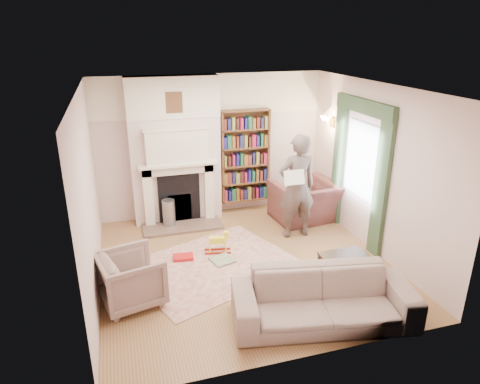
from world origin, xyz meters
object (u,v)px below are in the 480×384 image
object	(u,v)px
coffee_table	(344,269)
bookcase	(245,156)
armchair_left	(131,279)
rocking_horse	(218,242)
sofa	(324,299)
armchair_reading	(304,201)
paraffin_heater	(169,214)
man_reading	(297,187)

from	to	relation	value
coffee_table	bookcase	bearing A→B (deg)	100.48
bookcase	armchair_left	xyz separation A→B (m)	(-2.45, -2.70, -0.80)
rocking_horse	bookcase	bearing A→B (deg)	70.56
coffee_table	rocking_horse	size ratio (longest dim) A/B	1.57
bookcase	sofa	distance (m)	3.91
armchair_reading	rocking_horse	xyz separation A→B (m)	(-1.98, -0.85, -0.19)
armchair_reading	armchair_left	bearing A→B (deg)	22.80
armchair_reading	paraffin_heater	world-z (taller)	armchair_reading
bookcase	armchair_left	bearing A→B (deg)	-132.18
sofa	paraffin_heater	xyz separation A→B (m)	(-1.53, 3.43, -0.06)
armchair_left	coffee_table	size ratio (longest dim) A/B	1.17
armchair_left	rocking_horse	size ratio (longest dim) A/B	1.84
bookcase	armchair_reading	distance (m)	1.50
bookcase	coffee_table	bearing A→B (deg)	-78.64
sofa	coffee_table	distance (m)	1.05
bookcase	coffee_table	size ratio (longest dim) A/B	2.64
coffee_table	paraffin_heater	world-z (taller)	paraffin_heater
armchair_reading	armchair_left	xyz separation A→B (m)	(-3.44, -1.89, -0.02)
rocking_horse	coffee_table	bearing A→B (deg)	-30.24
armchair_left	man_reading	distance (m)	3.30
armchair_reading	coffee_table	xyz separation A→B (m)	(-0.37, -2.27, -0.16)
sofa	man_reading	world-z (taller)	man_reading
bookcase	armchair_reading	xyz separation A→B (m)	(0.99, -0.81, -0.79)
sofa	man_reading	distance (m)	2.57
bookcase	sofa	world-z (taller)	bookcase
coffee_table	man_reading	bearing A→B (deg)	91.75
coffee_table	paraffin_heater	size ratio (longest dim) A/B	1.27
sofa	coffee_table	xyz separation A→B (m)	(0.72, 0.75, -0.11)
sofa	rocking_horse	world-z (taller)	sofa
armchair_reading	rocking_horse	size ratio (longest dim) A/B	2.69
sofa	coffee_table	size ratio (longest dim) A/B	3.31
bookcase	paraffin_heater	size ratio (longest dim) A/B	3.36
armchair_reading	sofa	xyz separation A→B (m)	(-1.10, -3.01, -0.05)
bookcase	armchair_reading	bearing A→B (deg)	-39.22
armchair_left	sofa	bearing A→B (deg)	-129.49
armchair_reading	coffee_table	world-z (taller)	armchair_reading
bookcase	man_reading	xyz separation A→B (m)	(0.54, -1.41, -0.22)
bookcase	rocking_horse	bearing A→B (deg)	-120.69
man_reading	coffee_table	distance (m)	1.82
paraffin_heater	rocking_horse	bearing A→B (deg)	-62.92
man_reading	rocking_horse	distance (m)	1.72
paraffin_heater	coffee_table	bearing A→B (deg)	-50.03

